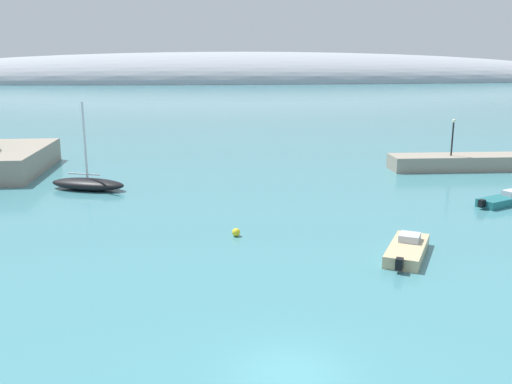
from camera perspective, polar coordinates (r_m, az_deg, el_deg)
water at (r=20.50m, az=3.48°, el=-18.06°), size 600.00×600.00×0.00m
breakwater_rocks at (r=59.46m, az=22.10°, el=2.86°), size 18.35×3.93×1.45m
distant_ridge at (r=260.69m, az=-0.99°, el=11.19°), size 354.66×59.43×26.76m
sailboat_black_mid_mooring at (r=48.60m, az=-16.81°, el=0.85°), size 6.94×4.43×7.29m
motorboat_sand_foreground at (r=32.25m, az=15.19°, el=-5.68°), size 4.03×5.31×1.06m
motorboat_teal_alongside_breakwater at (r=45.81m, az=24.05°, el=-0.75°), size 5.13×3.39×1.01m
mooring_buoy_yellow at (r=34.51m, az=-2.04°, el=-4.13°), size 0.51×0.51×0.51m
harbor_lamp_post at (r=57.29m, az=19.47°, el=5.74°), size 0.36×0.36×3.57m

